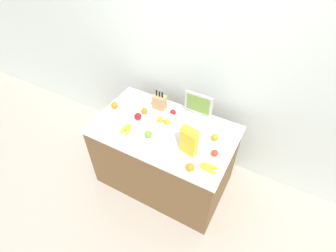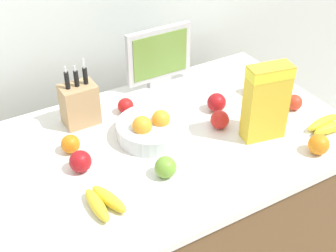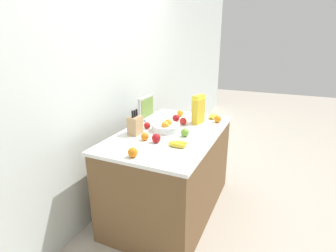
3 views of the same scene
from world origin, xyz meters
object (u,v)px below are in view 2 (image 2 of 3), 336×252
(orange_back_center, at_px, (319,144))
(orange_mid_left, at_px, (252,86))
(orange_front_center, at_px, (71,144))
(apple_by_knife_block, at_px, (81,162))
(apple_leftmost, at_px, (294,102))
(banana_bunch_right, at_px, (327,125))
(banana_bunch_left, at_px, (103,202))
(cereal_box, at_px, (266,99))
(apple_rightmost, at_px, (217,102))
(apple_front, at_px, (166,167))
(fruit_bowl, at_px, (152,129))
(knife_block, at_px, (80,104))
(apple_rear, at_px, (220,120))
(apple_near_bananas, at_px, (126,106))
(small_monitor, at_px, (159,56))

(orange_back_center, relative_size, orange_mid_left, 1.08)
(orange_front_center, bearing_deg, apple_by_knife_block, -93.72)
(orange_front_center, distance_m, orange_mid_left, 0.82)
(apple_leftmost, xyz_separation_m, apple_by_knife_block, (-0.89, 0.08, 0.01))
(banana_bunch_right, relative_size, orange_mid_left, 2.45)
(banana_bunch_right, bearing_deg, orange_back_center, -147.43)
(banana_bunch_left, relative_size, orange_front_center, 2.43)
(orange_front_center, bearing_deg, banana_bunch_left, -92.65)
(apple_leftmost, height_order, orange_back_center, orange_back_center)
(cereal_box, relative_size, orange_back_center, 3.92)
(orange_mid_left, bearing_deg, banana_bunch_left, -159.84)
(apple_rightmost, distance_m, apple_front, 0.45)
(fruit_bowl, bearing_deg, cereal_box, -29.50)
(knife_block, bearing_deg, orange_back_center, -42.87)
(knife_block, distance_m, apple_leftmost, 0.86)
(orange_mid_left, bearing_deg, fruit_bowl, -173.42)
(apple_leftmost, bearing_deg, knife_block, 155.91)
(fruit_bowl, xyz_separation_m, banana_bunch_left, (-0.31, -0.24, -0.02))
(banana_bunch_right, xyz_separation_m, apple_rear, (-0.35, 0.22, 0.02))
(orange_front_center, bearing_deg, knife_block, 56.73)
(apple_leftmost, xyz_separation_m, apple_near_bananas, (-0.60, 0.32, 0.00))
(cereal_box, xyz_separation_m, orange_back_center, (0.11, -0.18, -0.12))
(banana_bunch_left, xyz_separation_m, orange_back_center, (0.77, -0.14, 0.02))
(knife_block, bearing_deg, apple_front, -74.22)
(knife_block, bearing_deg, orange_mid_left, -13.02)
(small_monitor, distance_m, apple_front, 0.62)
(banana_bunch_right, bearing_deg, banana_bunch_left, 176.70)
(cereal_box, height_order, orange_back_center, cereal_box)
(fruit_bowl, bearing_deg, apple_leftmost, -12.00)
(banana_bunch_right, height_order, orange_mid_left, orange_mid_left)
(apple_rear, xyz_separation_m, apple_front, (-0.32, -0.14, 0.00))
(fruit_bowl, height_order, orange_back_center, fruit_bowl)
(apple_rear, xyz_separation_m, orange_front_center, (-0.55, 0.15, -0.00))
(orange_mid_left, bearing_deg, apple_rear, -152.73)
(cereal_box, distance_m, apple_rear, 0.21)
(apple_rear, relative_size, orange_back_center, 0.96)
(small_monitor, relative_size, apple_leftmost, 4.69)
(apple_near_bananas, bearing_deg, orange_mid_left, -14.49)
(knife_block, distance_m, orange_back_center, 0.90)
(orange_back_center, bearing_deg, knife_block, 137.13)
(cereal_box, relative_size, apple_front, 3.94)
(small_monitor, distance_m, apple_leftmost, 0.60)
(cereal_box, bearing_deg, apple_near_bananas, 144.40)
(apple_rear, bearing_deg, apple_leftmost, -7.98)
(apple_leftmost, relative_size, apple_front, 0.86)
(banana_bunch_right, xyz_separation_m, orange_back_center, (-0.14, -0.09, 0.02))
(knife_block, distance_m, apple_by_knife_block, 0.30)
(small_monitor, height_order, banana_bunch_right, small_monitor)
(apple_rightmost, bearing_deg, apple_leftmost, -28.64)
(apple_leftmost, height_order, apple_near_bananas, same)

